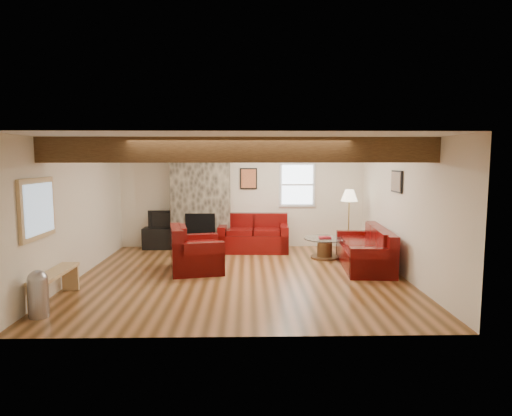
% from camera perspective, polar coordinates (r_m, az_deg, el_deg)
% --- Properties ---
extents(room, '(8.00, 8.00, 8.00)m').
position_cam_1_polar(room, '(7.84, -2.02, -0.23)').
color(room, '#553516').
rests_on(room, ground).
extents(floor, '(6.00, 6.00, 0.00)m').
position_cam_1_polar(floor, '(8.09, -1.99, -9.06)').
color(floor, '#553516').
rests_on(floor, ground).
extents(oak_beam, '(6.00, 0.36, 0.38)m').
position_cam_1_polar(oak_beam, '(6.54, -2.22, 7.73)').
color(oak_beam, '#33200F').
rests_on(oak_beam, room).
extents(chimney_breast, '(1.40, 0.67, 2.50)m').
position_cam_1_polar(chimney_breast, '(10.39, -7.35, 1.20)').
color(chimney_breast, '#343028').
rests_on(chimney_breast, floor).
extents(back_window, '(0.90, 0.08, 1.10)m').
position_cam_1_polar(back_window, '(10.59, 5.52, 3.11)').
color(back_window, silver).
rests_on(back_window, room).
extents(hatch_window, '(0.08, 1.00, 0.90)m').
position_cam_1_polar(hatch_window, '(7.04, -27.09, -0.08)').
color(hatch_window, tan).
rests_on(hatch_window, room).
extents(ceiling_dome, '(0.40, 0.40, 0.18)m').
position_cam_1_polar(ceiling_dome, '(8.73, 4.01, 8.26)').
color(ceiling_dome, white).
rests_on(ceiling_dome, room).
extents(artwork_back, '(0.42, 0.06, 0.52)m').
position_cam_1_polar(artwork_back, '(10.51, -1.00, 3.94)').
color(artwork_back, black).
rests_on(artwork_back, room).
extents(artwork_right, '(0.06, 0.55, 0.42)m').
position_cam_1_polar(artwork_right, '(8.59, 18.19, 3.38)').
color(artwork_right, black).
rests_on(artwork_right, room).
extents(sofa_three, '(1.02, 2.12, 0.80)m').
position_cam_1_polar(sofa_three, '(8.96, 14.20, -5.11)').
color(sofa_three, '#490B05').
rests_on(sofa_three, floor).
extents(loveseat, '(1.67, 1.01, 0.86)m').
position_cam_1_polar(loveseat, '(10.17, -0.32, -3.34)').
color(loveseat, '#490B05').
rests_on(loveseat, floor).
extents(armchair_red, '(1.16, 1.27, 0.88)m').
position_cam_1_polar(armchair_red, '(8.45, -7.95, -5.35)').
color(armchair_red, '#490B05').
rests_on(armchair_red, floor).
extents(coffee_table, '(0.92, 0.92, 0.48)m').
position_cam_1_polar(coffee_table, '(9.58, 9.14, -5.29)').
color(coffee_table, '#422915').
rests_on(coffee_table, floor).
extents(tv_cabinet, '(1.03, 0.41, 0.52)m').
position_cam_1_polar(tv_cabinet, '(10.69, -12.07, -3.95)').
color(tv_cabinet, black).
rests_on(tv_cabinet, floor).
extents(television, '(0.75, 0.10, 0.43)m').
position_cam_1_polar(television, '(10.61, -12.13, -1.43)').
color(television, black).
rests_on(television, tv_cabinet).
extents(floor_lamp, '(0.38, 0.38, 1.48)m').
position_cam_1_polar(floor_lamp, '(10.06, 12.33, 1.19)').
color(floor_lamp, tan).
rests_on(floor_lamp, floor).
extents(pine_bench, '(0.29, 1.23, 0.46)m').
position_cam_1_polar(pine_bench, '(7.33, -25.19, -9.46)').
color(pine_bench, tan).
rests_on(pine_bench, floor).
extents(pedal_bin, '(0.34, 0.34, 0.66)m').
position_cam_1_polar(pedal_bin, '(6.70, -27.04, -10.14)').
color(pedal_bin, '#9E9DA2').
rests_on(pedal_bin, floor).
extents(coal_bucket, '(0.35, 0.35, 0.33)m').
position_cam_1_polar(coal_bucket, '(9.83, -9.19, -5.36)').
color(coal_bucket, slate).
rests_on(coal_bucket, floor).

